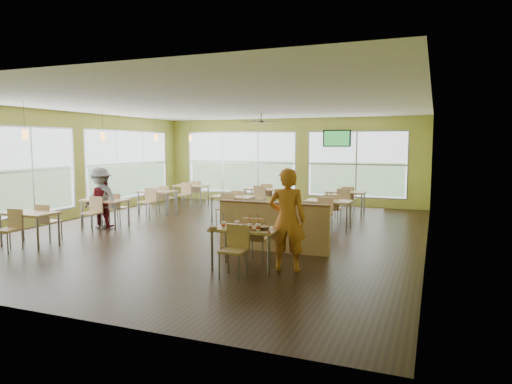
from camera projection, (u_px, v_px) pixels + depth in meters
room at (219, 170)px, 11.58m from camera, size 12.00×12.04×3.20m
window_bays at (189, 167)px, 15.41m from camera, size 9.24×10.24×2.38m
main_table at (246, 234)px, 8.18m from camera, size 1.22×1.52×0.87m
half_wall_divider at (273, 227)px, 9.53m from camera, size 2.40×0.14×1.04m
dining_tables at (213, 198)px, 13.65m from camera, size 6.92×8.72×0.87m
pendant_lights at (130, 137)px, 13.28m from camera, size 0.11×7.31×0.86m
ceiling_fan at (261, 122)px, 14.22m from camera, size 1.25×1.25×0.29m
tv_backwall at (337, 138)px, 16.29m from camera, size 1.00×0.07×0.60m
man_plaid at (287, 220)px, 8.05m from camera, size 0.75×0.57×1.83m
patron_maroon at (103, 200)px, 12.35m from camera, size 0.72×0.57×1.47m
patron_grey at (101, 198)px, 12.19m from camera, size 1.09×0.68×1.62m
cup_blue at (223, 225)px, 8.10m from camera, size 0.09×0.09×0.32m
cup_yellow at (237, 224)px, 8.16m from camera, size 0.09×0.09×0.33m
cup_red_near at (250, 227)px, 7.91m from camera, size 0.09×0.09×0.31m
cup_red_far at (258, 227)px, 7.84m from camera, size 0.10×0.10×0.34m
food_basket at (263, 228)px, 8.01m from camera, size 0.25×0.25×0.06m
ketchup_cup at (269, 232)px, 7.71m from camera, size 0.05×0.05×0.02m
wrapper_left at (213, 228)px, 8.07m from camera, size 0.21×0.20×0.04m
wrapper_mid at (246, 225)px, 8.26m from camera, size 0.27×0.26×0.06m
wrapper_right at (255, 229)px, 7.91m from camera, size 0.19×0.18×0.04m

